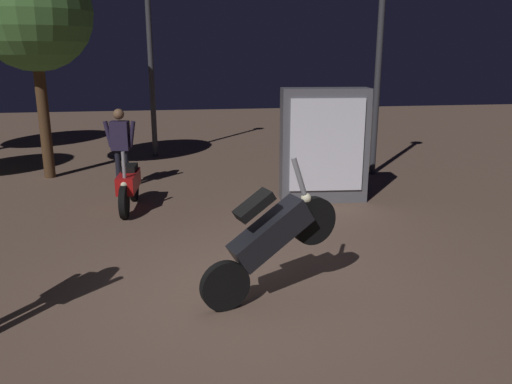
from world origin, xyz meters
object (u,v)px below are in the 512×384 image
(motorcycle_black_foreground, at_px, (270,238))
(streetlamp_near, at_px, (149,24))
(streetlamp_far, at_px, (380,45))
(motorcycle_red_parked_left, at_px, (129,185))
(kiosk_billboard, at_px, (324,145))
(person_bystander_far, at_px, (120,141))

(motorcycle_black_foreground, relative_size, streetlamp_near, 0.30)
(motorcycle_black_foreground, height_order, streetlamp_far, streetlamp_far)
(motorcycle_red_parked_left, height_order, kiosk_billboard, kiosk_billboard)
(streetlamp_near, bearing_deg, streetlamp_far, -30.28)
(streetlamp_near, bearing_deg, person_bystander_far, -99.83)
(person_bystander_far, bearing_deg, streetlamp_far, -75.79)
(motorcycle_red_parked_left, xyz_separation_m, person_bystander_far, (-0.25, 1.57, 0.53))
(motorcycle_black_foreground, distance_m, streetlamp_far, 7.08)
(motorcycle_black_foreground, bearing_deg, person_bystander_far, 94.06)
(kiosk_billboard, bearing_deg, motorcycle_red_parked_left, 4.81)
(motorcycle_black_foreground, height_order, kiosk_billboard, kiosk_billboard)
(streetlamp_near, distance_m, streetlamp_far, 5.82)
(person_bystander_far, bearing_deg, motorcycle_black_foreground, -148.40)
(motorcycle_red_parked_left, xyz_separation_m, streetlamp_near, (0.32, 4.85, 2.96))
(kiosk_billboard, bearing_deg, person_bystander_far, -17.51)
(motorcycle_black_foreground, distance_m, person_bystander_far, 5.82)
(motorcycle_black_foreground, xyz_separation_m, person_bystander_far, (-2.08, 5.43, 0.22))
(streetlamp_far, distance_m, kiosk_billboard, 3.18)
(person_bystander_far, distance_m, kiosk_billboard, 4.14)
(motorcycle_red_parked_left, relative_size, streetlamp_far, 0.37)
(motorcycle_black_foreground, distance_m, kiosk_billboard, 4.23)
(streetlamp_near, xyz_separation_m, streetlamp_far, (5.01, -2.93, -0.53))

